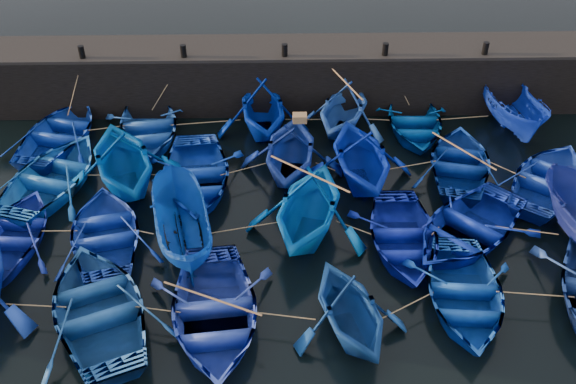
{
  "coord_description": "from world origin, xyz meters",
  "views": [
    {
      "loc": [
        -0.36,
        -13.92,
        13.86
      ],
      "look_at": [
        0.0,
        3.2,
        0.7
      ],
      "focal_mm": 40.0,
      "sensor_mm": 36.0,
      "label": 1
    }
  ],
  "objects_px": {
    "boat_0": "(60,132)",
    "boat_13": "(14,234)",
    "boat_8": "(195,176)",
    "wooden_crate": "(300,118)"
  },
  "relations": [
    {
      "from": "wooden_crate",
      "to": "boat_8",
      "type": "bearing_deg",
      "value": -169.27
    },
    {
      "from": "boat_8",
      "to": "wooden_crate",
      "type": "bearing_deg",
      "value": 5.37
    },
    {
      "from": "boat_13",
      "to": "boat_8",
      "type": "bearing_deg",
      "value": -147.53
    },
    {
      "from": "boat_8",
      "to": "wooden_crate",
      "type": "relative_size",
      "value": 10.36
    },
    {
      "from": "boat_8",
      "to": "boat_0",
      "type": "bearing_deg",
      "value": 145.78
    },
    {
      "from": "boat_8",
      "to": "boat_13",
      "type": "height_order",
      "value": "boat_8"
    },
    {
      "from": "boat_8",
      "to": "wooden_crate",
      "type": "xyz_separation_m",
      "value": [
        3.71,
        0.7,
        1.91
      ]
    },
    {
      "from": "boat_0",
      "to": "boat_13",
      "type": "bearing_deg",
      "value": 103.39
    },
    {
      "from": "boat_0",
      "to": "wooden_crate",
      "type": "xyz_separation_m",
      "value": [
        9.23,
        -2.34,
        1.93
      ]
    },
    {
      "from": "boat_13",
      "to": "boat_0",
      "type": "bearing_deg",
      "value": -84.76
    }
  ]
}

